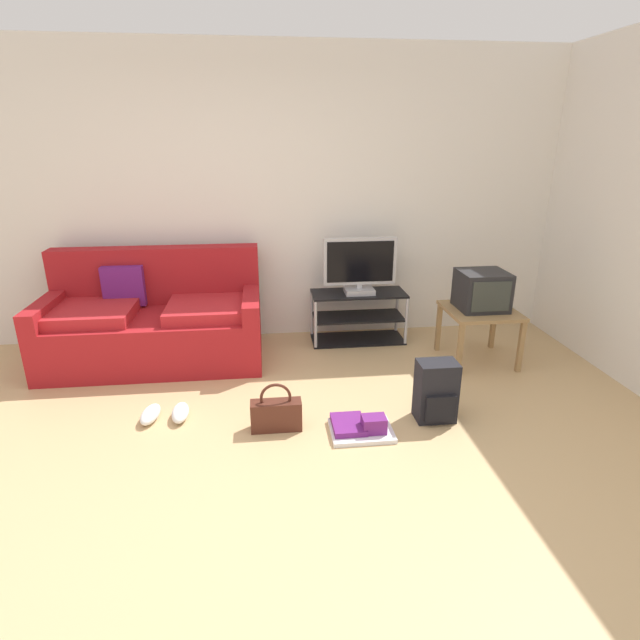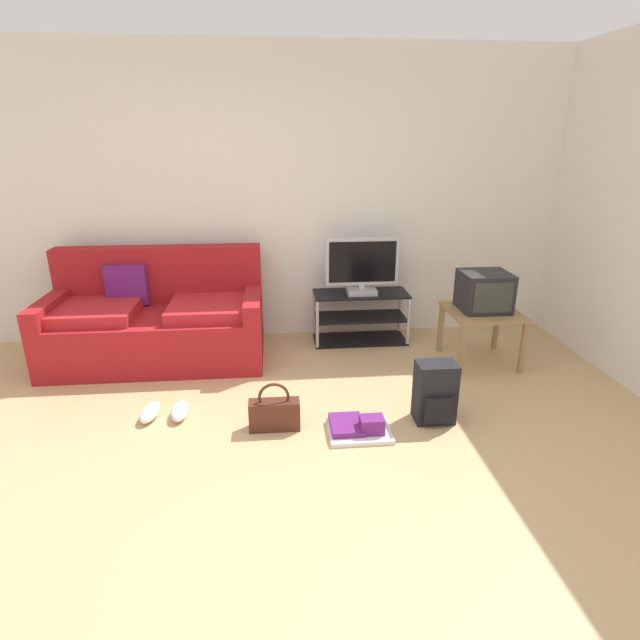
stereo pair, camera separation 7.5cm
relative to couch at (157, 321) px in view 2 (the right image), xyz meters
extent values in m
cube|color=tan|center=(0.84, -1.90, -0.36)|extent=(9.00, 9.80, 0.02)
cube|color=silver|center=(0.84, 0.55, 1.00)|extent=(9.00, 0.10, 2.70)
cube|color=maroon|center=(0.00, -0.06, -0.13)|extent=(1.85, 0.90, 0.44)
cube|color=maroon|center=(0.00, 0.29, 0.35)|extent=(1.85, 0.20, 0.51)
cube|color=maroon|center=(-0.85, -0.06, 0.18)|extent=(0.14, 0.90, 0.17)
cube|color=maroon|center=(0.86, -0.06, 0.18)|extent=(0.14, 0.90, 0.17)
cube|color=#AF2026|center=(-0.51, -0.12, 0.15)|extent=(0.74, 0.63, 0.10)
cube|color=#AF2026|center=(0.51, -0.12, 0.15)|extent=(0.74, 0.63, 0.10)
cube|color=#661E70|center=(-0.27, 0.17, 0.30)|extent=(0.36, 0.12, 0.36)
cube|color=black|center=(1.88, 0.22, 0.13)|extent=(0.90, 0.38, 0.02)
cube|color=black|center=(1.88, 0.22, -0.10)|extent=(0.87, 0.37, 0.02)
cube|color=black|center=(1.88, 0.22, -0.34)|extent=(0.90, 0.38, 0.02)
cylinder|color=#B7B7BC|center=(1.44, 0.05, -0.10)|extent=(0.03, 0.03, 0.49)
cylinder|color=#B7B7BC|center=(2.31, 0.05, -0.10)|extent=(0.03, 0.03, 0.49)
cylinder|color=#B7B7BC|center=(1.44, 0.40, -0.10)|extent=(0.03, 0.03, 0.49)
cylinder|color=#B7B7BC|center=(2.31, 0.40, -0.10)|extent=(0.03, 0.03, 0.49)
cube|color=#B2B2B7|center=(1.88, 0.20, 0.17)|extent=(0.28, 0.22, 0.05)
cube|color=#B2B2B7|center=(1.88, 0.20, 0.21)|extent=(0.05, 0.04, 0.04)
cube|color=#B2B2B7|center=(1.88, 0.20, 0.45)|extent=(0.69, 0.04, 0.44)
cube|color=black|center=(1.88, 0.18, 0.45)|extent=(0.63, 0.01, 0.38)
cube|color=#9E7A4C|center=(2.84, -0.37, 0.12)|extent=(0.59, 0.59, 0.03)
cube|color=#9E7A4C|center=(2.58, -0.64, -0.12)|extent=(0.04, 0.04, 0.45)
cube|color=#9E7A4C|center=(3.11, -0.64, -0.12)|extent=(0.04, 0.04, 0.45)
cube|color=#9E7A4C|center=(2.58, -0.10, -0.12)|extent=(0.04, 0.04, 0.45)
cube|color=#9E7A4C|center=(3.11, -0.10, -0.12)|extent=(0.04, 0.04, 0.45)
cube|color=#232326|center=(2.84, -0.35, 0.30)|extent=(0.40, 0.37, 0.33)
cube|color=#333833|center=(2.84, -0.54, 0.30)|extent=(0.33, 0.01, 0.26)
cube|color=black|center=(2.15, -1.30, -0.13)|extent=(0.27, 0.19, 0.44)
cube|color=black|center=(2.15, -1.41, -0.21)|extent=(0.21, 0.04, 0.19)
cylinder|color=black|center=(2.07, -1.19, -0.11)|extent=(0.04, 0.04, 0.35)
cylinder|color=black|center=(2.22, -1.19, -0.11)|extent=(0.04, 0.04, 0.35)
cube|color=#4C2319|center=(1.02, -1.32, -0.24)|extent=(0.35, 0.12, 0.21)
torus|color=#4C2319|center=(1.02, -1.32, -0.11)|extent=(0.21, 0.02, 0.21)
ellipsoid|color=white|center=(0.14, -1.10, -0.30)|extent=(0.15, 0.28, 0.09)
ellipsoid|color=white|center=(0.35, -1.10, -0.30)|extent=(0.12, 0.26, 0.09)
cube|color=silver|center=(1.60, -1.43, -0.33)|extent=(0.42, 0.33, 0.03)
cube|color=#661E70|center=(1.67, -1.47, -0.26)|extent=(0.16, 0.12, 0.11)
cube|color=#661E70|center=(1.51, -1.40, -0.30)|extent=(0.22, 0.28, 0.04)
camera|label=1|loc=(0.97, -4.35, 1.54)|focal=28.39mm
camera|label=2|loc=(1.05, -4.36, 1.54)|focal=28.39mm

